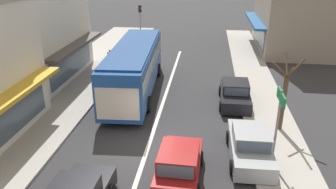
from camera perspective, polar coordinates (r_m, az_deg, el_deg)
The scene contains 15 objects.
ground_plane at distance 15.55m, azimuth -3.88°, elevation -10.23°, with size 140.00×140.00×0.00m, color #2D2D30.
lane_centre_line at distance 18.96m, azimuth -1.64°, elevation -3.66°, with size 0.20×28.00×0.01m, color silver.
sidewalk_left at distance 22.62m, azimuth -18.15°, elevation -0.13°, with size 5.20×44.00×0.14m, color #A39E96.
kerb_right at distance 20.87m, azimuth 16.31°, elevation -1.88°, with size 2.80×44.00×0.12m, color #A39E96.
shopfront_mid_block at distance 25.55m, azimuth -23.59°, elevation 10.83°, with size 7.33×8.89×7.92m.
building_right_far at distance 34.52m, azimuth 22.68°, elevation 14.74°, with size 8.95×10.14×9.17m.
city_bus at distance 21.67m, azimuth -5.86°, elevation 5.05°, with size 3.16×10.98×3.23m.
hatchback_behind_bus_mid at distance 13.55m, azimuth 1.96°, elevation -12.14°, with size 1.92×3.76×1.54m.
parked_sedan_kerb_second at distance 15.31m, azimuth 14.09°, elevation -8.59°, with size 1.96×4.23×1.47m.
parked_sedan_kerb_third at distance 20.67m, azimuth 11.57°, elevation 0.18°, with size 1.93×4.22×1.47m.
traffic_light_downstreet at distance 32.77m, azimuth -4.86°, elevation 12.94°, with size 0.33×0.24×4.20m.
directional_road_sign at distance 14.08m, azimuth 18.79°, elevation -2.76°, with size 0.10×1.40×3.60m.
street_tree_right at distance 17.56m, azimuth 19.54°, elevation -0.40°, with size 1.58×1.83×4.04m.
pedestrian_with_handbag_near at distance 26.42m, azimuth -10.01°, elevation 6.26°, with size 0.65×0.41×1.63m.
pedestrian_browsing_midblock at distance 21.71m, azimuth -12.53°, elevation 2.37°, with size 0.50×0.61×1.63m.
Camera 1 is at (2.63, -12.75, 8.49)m, focal length 35.00 mm.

